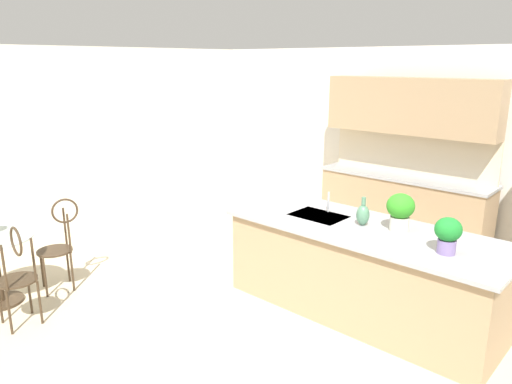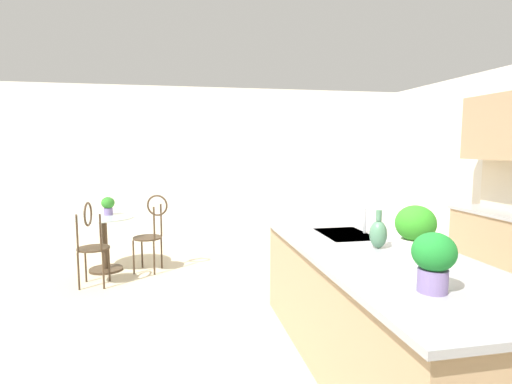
# 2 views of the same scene
# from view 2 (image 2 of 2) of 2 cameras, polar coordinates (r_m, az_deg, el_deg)

# --- Properties ---
(ground_plane) EXTENTS (40.00, 40.00, 0.00)m
(ground_plane) POSITION_cam_2_polar(r_m,az_deg,el_deg) (3.46, -0.13, -22.55)
(ground_plane) COLOR beige
(wall_left_window) EXTENTS (0.12, 7.80, 2.70)m
(wall_left_window) POSITION_cam_2_polar(r_m,az_deg,el_deg) (7.26, -6.69, 3.87)
(wall_left_window) COLOR silver
(wall_left_window) RESTS_ON ground
(kitchen_island) EXTENTS (2.80, 1.06, 0.92)m
(kitchen_island) POSITION_cam_2_polar(r_m,az_deg,el_deg) (3.26, 16.36, -15.63)
(kitchen_island) COLOR tan
(kitchen_island) RESTS_ON ground
(bistro_table) EXTENTS (0.80, 0.80, 0.74)m
(bistro_table) POSITION_cam_2_polar(r_m,az_deg,el_deg) (5.82, -20.64, -6.14)
(bistro_table) COLOR #3D2D1E
(bistro_table) RESTS_ON ground
(chair_near_window) EXTENTS (0.50, 0.41, 1.04)m
(chair_near_window) POSITION_cam_2_polar(r_m,az_deg,el_deg) (5.17, -22.26, -6.33)
(chair_near_window) COLOR #3D2D1E
(chair_near_window) RESTS_ON ground
(chair_by_island) EXTENTS (0.48, 0.52, 1.04)m
(chair_by_island) POSITION_cam_2_polar(r_m,az_deg,el_deg) (5.57, -14.62, -5.16)
(chair_by_island) COLOR #3D2D1E
(chair_by_island) RESTS_ON ground
(sink_faucet) EXTENTS (0.02, 0.02, 0.22)m
(sink_faucet) POSITION_cam_2_polar(r_m,az_deg,el_deg) (3.66, 15.16, -3.95)
(sink_faucet) COLOR #B2B5BA
(sink_faucet) RESTS_ON kitchen_island
(potted_plant_on_table) EXTENTS (0.18, 0.18, 0.25)m
(potted_plant_on_table) POSITION_cam_2_polar(r_m,az_deg,el_deg) (5.87, -20.23, -1.70)
(potted_plant_on_table) COLOR #7A669E
(potted_plant_on_table) RESTS_ON bistro_table
(potted_plant_counter_near) EXTENTS (0.26, 0.26, 0.37)m
(potted_plant_counter_near) POSITION_cam_2_polar(r_m,az_deg,el_deg) (2.88, 21.64, -4.90)
(potted_plant_counter_near) COLOR beige
(potted_plant_counter_near) RESTS_ON kitchen_island
(potted_plant_counter_far) EXTENTS (0.22, 0.22, 0.32)m
(potted_plant_counter_far) POSITION_cam_2_polar(r_m,az_deg,el_deg) (2.31, 23.87, -8.57)
(potted_plant_counter_far) COLOR #7A669E
(potted_plant_counter_far) RESTS_ON kitchen_island
(vase_on_counter) EXTENTS (0.13, 0.13, 0.29)m
(vase_on_counter) POSITION_cam_2_polar(r_m,az_deg,el_deg) (3.16, 16.93, -5.64)
(vase_on_counter) COLOR #4C7A5B
(vase_on_counter) RESTS_ON kitchen_island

